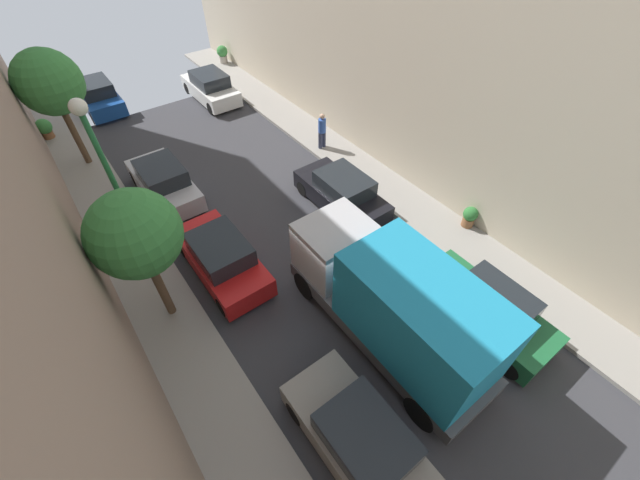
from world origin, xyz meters
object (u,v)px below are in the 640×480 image
parked_car_left_1 (361,441)px  parked_car_left_3 (164,182)px  lamp_post (108,169)px  parked_car_right_2 (342,193)px  potted_plant_0 (222,53)px  potted_plant_1 (44,128)px  parked_car_right_1 (486,309)px  parked_car_left_2 (221,258)px  delivery_truck (395,304)px  potted_plant_2 (470,216)px  parked_car_right_3 (211,88)px  street_tree_2 (49,83)px  street_tree_0 (135,235)px  parked_car_left_4 (98,96)px  pedestrian (322,130)px

parked_car_left_1 → parked_car_left_3: size_ratio=1.00×
parked_car_left_1 → lamp_post: size_ratio=0.71×
parked_car_left_1 → parked_car_right_2: 9.13m
potted_plant_0 → potted_plant_1: (-11.28, -3.22, -0.08)m
parked_car_right_1 → potted_plant_1: (-8.45, 19.52, -0.05)m
parked_car_left_2 → lamp_post: size_ratio=0.71×
parked_car_left_3 → delivery_truck: 10.83m
parked_car_left_2 → parked_car_right_2: (5.40, 0.23, 0.00)m
lamp_post → potted_plant_2: bearing=-28.2°
parked_car_right_3 → potted_plant_2: parked_car_right_3 is taller
delivery_truck → street_tree_2: size_ratio=1.33×
street_tree_0 → potted_plant_1: street_tree_0 is taller
parked_car_left_1 → street_tree_2: (-2.03, 16.69, 3.10)m
street_tree_0 → lamp_post: (0.22, 2.50, 0.48)m
parked_car_left_4 → potted_plant_0: (8.24, 1.38, 0.03)m
pedestrian → parked_car_right_2: bearing=-116.5°
street_tree_0 → potted_plant_0: size_ratio=4.27×
pedestrian → potted_plant_2: pedestrian is taller
parked_car_right_2 → street_tree_2: bearing=128.6°
parked_car_right_3 → potted_plant_1: size_ratio=4.35×
parked_car_left_1 → parked_car_left_2: same height
street_tree_2 → parked_car_left_4: bearing=68.7°
street_tree_2 → parked_car_right_3: bearing=18.5°
parked_car_right_2 → street_tree_2: size_ratio=0.84×
parked_car_left_4 → street_tree_0: street_tree_0 is taller
parked_car_left_2 → parked_car_right_3: size_ratio=1.00×
parked_car_right_2 → street_tree_0: size_ratio=0.91×
street_tree_2 → lamp_post: 7.64m
parked_car_right_3 → lamp_post: (-7.30, -10.12, 3.31)m
pedestrian → street_tree_2: (-9.34, 5.48, 2.75)m
parked_car_right_2 → potted_plant_1: 15.25m
parked_car_right_1 → lamp_post: size_ratio=0.71×
street_tree_2 → lamp_post: bearing=-89.0°
parked_car_left_4 → potted_plant_2: size_ratio=4.90×
street_tree_2 → lamp_post: lamp_post is taller
parked_car_right_3 → parked_car_right_1: bearing=-90.0°
pedestrian → street_tree_0: 10.80m
parked_car_left_1 → parked_car_right_2: bearing=53.8°
potted_plant_0 → lamp_post: (-10.14, -14.23, 3.28)m
potted_plant_0 → potted_plant_2: (0.24, -19.78, -0.14)m
street_tree_2 → potted_plant_1: 4.72m
parked_car_right_1 → potted_plant_0: bearing=82.9°
street_tree_2 → street_tree_0: bearing=-90.5°
street_tree_2 → parked_car_right_1: bearing=-65.3°
parked_car_left_4 → street_tree_0: size_ratio=0.91×
parked_car_right_1 → parked_car_right_3: bearing=90.0°
delivery_truck → potted_plant_1: delivery_truck is taller
street_tree_2 → parked_car_left_1: bearing=-83.0°
parked_car_left_1 → street_tree_2: size_ratio=0.84×
parked_car_left_2 → delivery_truck: bearing=-62.9°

